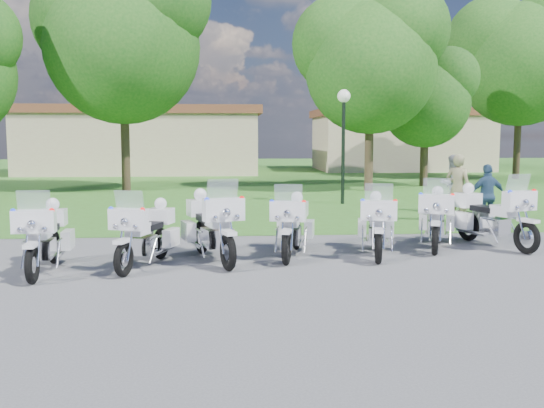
{
  "coord_description": "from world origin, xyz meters",
  "views": [
    {
      "loc": [
        -0.81,
        -10.85,
        2.31
      ],
      "look_at": [
        0.1,
        1.2,
        0.95
      ],
      "focal_mm": 40.0,
      "sensor_mm": 36.0,
      "label": 1
    }
  ],
  "objects": [
    {
      "name": "ground",
      "position": [
        0.0,
        0.0,
        0.0
      ],
      "size": [
        100.0,
        100.0,
        0.0
      ],
      "primitive_type": "plane",
      "color": "#545559",
      "rests_on": "ground"
    },
    {
      "name": "grass_lawn",
      "position": [
        0.0,
        27.0,
        0.0
      ],
      "size": [
        100.0,
        48.0,
        0.01
      ],
      "primitive_type": "cube",
      "color": "#3A6A21",
      "rests_on": "ground"
    },
    {
      "name": "motorcycle_0",
      "position": [
        -3.91,
        -0.39,
        0.61
      ],
      "size": [
        0.78,
        2.17,
        1.46
      ],
      "rotation": [
        0.0,
        0.0,
        3.2
      ],
      "color": "black",
      "rests_on": "ground"
    },
    {
      "name": "motorcycle_1",
      "position": [
        -2.24,
        -0.08,
        0.59
      ],
      "size": [
        1.09,
        2.04,
        1.42
      ],
      "rotation": [
        0.0,
        0.0,
        2.84
      ],
      "color": "black",
      "rests_on": "ground"
    },
    {
      "name": "motorcycle_2",
      "position": [
        -1.1,
        0.33,
        0.66
      ],
      "size": [
        1.23,
        2.26,
        1.57
      ],
      "rotation": [
        0.0,
        0.0,
        3.46
      ],
      "color": "black",
      "rests_on": "ground"
    },
    {
      "name": "motorcycle_3",
      "position": [
        0.46,
        0.66,
        0.61
      ],
      "size": [
        1.02,
        2.12,
        1.45
      ],
      "rotation": [
        0.0,
        0.0,
        2.91
      ],
      "color": "black",
      "rests_on": "ground"
    },
    {
      "name": "motorcycle_4",
      "position": [
        2.11,
        0.65,
        0.61
      ],
      "size": [
        0.98,
        2.14,
        1.45
      ],
      "rotation": [
        0.0,
        0.0,
        2.94
      ],
      "color": "black",
      "rests_on": "ground"
    },
    {
      "name": "motorcycle_5",
      "position": [
        3.55,
        1.35,
        0.62
      ],
      "size": [
        1.22,
        2.12,
        1.49
      ],
      "rotation": [
        0.0,
        0.0,
        2.78
      ],
      "color": "black",
      "rests_on": "ground"
    },
    {
      "name": "motorcycle_6",
      "position": [
        4.75,
        1.39,
        0.65
      ],
      "size": [
        1.24,
        2.24,
        1.56
      ],
      "rotation": [
        0.0,
        0.0,
        3.47
      ],
      "color": "black",
      "rests_on": "ground"
    },
    {
      "name": "lamp_post",
      "position": [
        3.14,
        9.48,
        2.94
      ],
      "size": [
        0.44,
        0.44,
        3.86
      ],
      "color": "black",
      "rests_on": "ground"
    },
    {
      "name": "tree_1",
      "position": [
        -5.1,
        15.15,
        6.59
      ],
      "size": [
        7.47,
        6.37,
        9.96
      ],
      "color": "#38281C",
      "rests_on": "ground"
    },
    {
      "name": "tree_2",
      "position": [
        5.14,
        14.39,
        5.63
      ],
      "size": [
        6.38,
        5.45,
        8.51
      ],
      "color": "#38281C",
      "rests_on": "ground"
    },
    {
      "name": "tree_3",
      "position": [
        8.28,
        16.62,
        4.19
      ],
      "size": [
        4.75,
        4.05,
        6.33
      ],
      "color": "#38281C",
      "rests_on": "ground"
    },
    {
      "name": "tree_4",
      "position": [
        14.73,
        20.77,
        6.69
      ],
      "size": [
        7.58,
        6.47,
        10.11
      ],
      "color": "#38281C",
      "rests_on": "ground"
    },
    {
      "name": "building_west",
      "position": [
        -6.0,
        28.0,
        2.07
      ],
      "size": [
        14.56,
        8.32,
        4.1
      ],
      "color": "tan",
      "rests_on": "ground"
    },
    {
      "name": "building_east",
      "position": [
        11.0,
        30.0,
        2.07
      ],
      "size": [
        11.44,
        7.28,
        4.1
      ],
      "color": "tan",
      "rests_on": "ground"
    },
    {
      "name": "bystander_a",
      "position": [
        5.36,
        4.84,
        0.91
      ],
      "size": [
        0.79,
        0.77,
        1.83
      ],
      "primitive_type": "imported",
      "rotation": [
        0.0,
        0.0,
        2.42
      ],
      "color": "gray",
      "rests_on": "ground"
    },
    {
      "name": "bystander_b",
      "position": [
        5.96,
        6.84,
        0.87
      ],
      "size": [
        1.03,
        0.93,
        1.74
      ],
      "primitive_type": "imported",
      "rotation": [
        0.0,
        0.0,
        -2.76
      ],
      "color": "gray",
      "rests_on": "ground"
    },
    {
      "name": "bystander_c",
      "position": [
        5.79,
        3.96,
        0.8
      ],
      "size": [
        0.95,
        0.42,
        1.6
      ],
      "primitive_type": "imported",
      "rotation": [
        0.0,
        0.0,
        3.17
      ],
      "color": "#2E4D70",
      "rests_on": "ground"
    }
  ]
}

